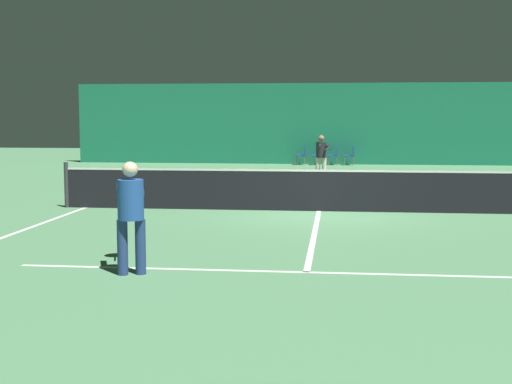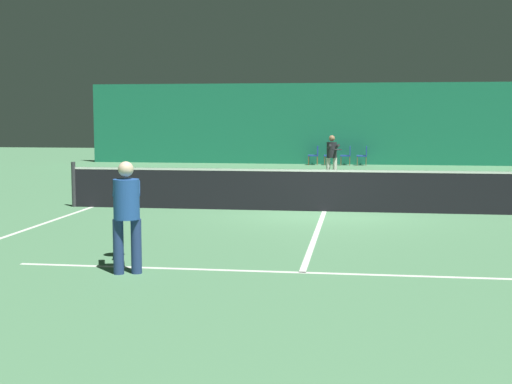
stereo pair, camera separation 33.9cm
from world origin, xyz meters
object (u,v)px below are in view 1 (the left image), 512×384
object	(u,v)px
courtside_chair_0	(302,154)
courtside_chair_1	(318,154)
player_far	(321,154)
courtside_chair_3	(351,154)
courtside_chair_2	(334,154)
tennis_net	(319,189)
player_near	(131,209)

from	to	relation	value
courtside_chair_0	courtside_chair_1	world-z (taller)	same
player_far	courtside_chair_3	distance (m)	7.17
courtside_chair_2	tennis_net	bearing A→B (deg)	-0.96
courtside_chair_1	courtside_chair_2	bearing A→B (deg)	90.00
player_near	courtside_chair_0	size ratio (longest dim) A/B	1.84
player_near	courtside_chair_2	world-z (taller)	player_near
tennis_net	player_near	bearing A→B (deg)	-109.40
courtside_chair_3	tennis_net	bearing A→B (deg)	-3.60
tennis_net	player_far	distance (m)	8.30
courtside_chair_2	courtside_chair_0	bearing A→B (deg)	-90.00
player_far	courtside_chair_0	distance (m)	7.15
courtside_chair_2	courtside_chair_3	xyz separation A→B (m)	(0.71, 0.00, 0.00)
courtside_chair_1	courtside_chair_3	bearing A→B (deg)	90.00
player_far	courtside_chair_1	distance (m)	7.09
courtside_chair_1	courtside_chair_3	size ratio (longest dim) A/B	1.00
player_far	courtside_chair_0	size ratio (longest dim) A/B	1.78
courtside_chair_2	player_far	bearing A→B (deg)	-3.28
courtside_chair_3	courtside_chair_2	bearing A→B (deg)	-90.00
courtside_chair_1	courtside_chair_2	size ratio (longest dim) A/B	1.00
player_near	player_far	world-z (taller)	player_near
tennis_net	player_far	size ratio (longest dim) A/B	8.01
tennis_net	player_far	xyz separation A→B (m)	(-0.15, 8.29, 0.36)
courtside_chair_0	courtside_chair_2	world-z (taller)	same
tennis_net	player_near	size ratio (longest dim) A/B	7.77
courtside_chair_0	courtside_chair_2	bearing A→B (deg)	90.00
tennis_net	courtside_chair_1	distance (m)	15.37
courtside_chair_1	player_near	bearing A→B (deg)	-4.99
tennis_net	courtside_chair_1	bearing A→B (deg)	91.68
player_far	courtside_chair_1	size ratio (longest dim) A/B	1.78
player_far	courtside_chair_1	world-z (taller)	player_far
courtside_chair_1	player_far	bearing A→B (deg)	2.46
player_far	courtside_chair_2	world-z (taller)	player_far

